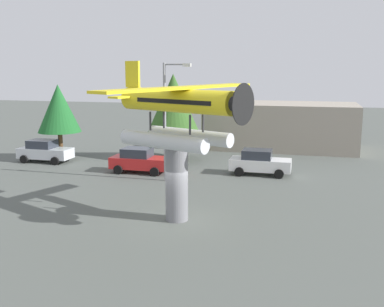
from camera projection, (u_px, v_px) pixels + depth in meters
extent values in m
plane|color=#515651|center=(177.00, 220.00, 22.51)|extent=(140.00, 140.00, 0.00)
cylinder|color=slate|center=(177.00, 183.00, 22.17)|extent=(1.10, 1.10, 3.71)
cylinder|color=silver|center=(163.00, 141.00, 20.98)|extent=(4.70, 2.50, 0.70)
cylinder|color=#333338|center=(190.00, 125.00, 20.51)|extent=(0.13, 0.13, 0.90)
cylinder|color=#333338|center=(150.00, 121.00, 21.93)|extent=(0.13, 0.13, 0.90)
cylinder|color=silver|center=(189.00, 136.00, 22.54)|extent=(4.70, 2.50, 0.70)
cylinder|color=#333338|center=(203.00, 123.00, 21.29)|extent=(0.13, 0.13, 0.90)
cylinder|color=#333338|center=(164.00, 119.00, 22.71)|extent=(0.13, 0.13, 0.90)
cylinder|color=yellow|center=(176.00, 101.00, 21.43)|extent=(6.14, 3.41, 1.10)
cube|color=black|center=(179.00, 101.00, 21.31)|extent=(4.44, 2.73, 0.20)
cone|color=#262628|center=(235.00, 104.00, 19.50)|extent=(0.99, 1.08, 0.88)
cylinder|color=black|center=(243.00, 104.00, 19.26)|extent=(0.73, 1.68, 1.80)
cube|color=yellow|center=(183.00, 88.00, 21.08)|extent=(5.03, 10.02, 0.12)
cube|color=yellow|center=(133.00, 96.00, 23.07)|extent=(1.73, 2.85, 0.10)
cube|color=yellow|center=(133.00, 74.00, 22.86)|extent=(0.88, 0.46, 1.30)
cube|color=silver|center=(45.00, 153.00, 36.17)|extent=(4.20, 1.70, 0.80)
cube|color=#2D333D|center=(42.00, 144.00, 36.09)|extent=(2.00, 1.56, 0.64)
cylinder|color=black|center=(55.00, 161.00, 35.06)|extent=(0.64, 0.22, 0.64)
cylinder|color=black|center=(67.00, 157.00, 36.77)|extent=(0.64, 0.22, 0.64)
cylinder|color=black|center=(24.00, 159.00, 35.71)|extent=(0.64, 0.22, 0.64)
cylinder|color=black|center=(37.00, 155.00, 37.43)|extent=(0.64, 0.22, 0.64)
cube|color=red|center=(141.00, 163.00, 32.52)|extent=(4.20, 1.70, 0.80)
cube|color=#2D333D|center=(137.00, 152.00, 32.44)|extent=(2.00, 1.56, 0.64)
cylinder|color=black|center=(154.00, 172.00, 31.41)|extent=(0.64, 0.22, 0.64)
cylinder|color=black|center=(163.00, 166.00, 33.12)|extent=(0.64, 0.22, 0.64)
cylinder|color=black|center=(118.00, 170.00, 32.06)|extent=(0.64, 0.22, 0.64)
cylinder|color=black|center=(128.00, 165.00, 33.78)|extent=(0.64, 0.22, 0.64)
cube|color=white|center=(260.00, 165.00, 31.87)|extent=(4.20, 1.70, 0.80)
cube|color=#2D333D|center=(257.00, 154.00, 31.79)|extent=(2.00, 1.56, 0.64)
cylinder|color=black|center=(279.00, 174.00, 30.76)|extent=(0.64, 0.22, 0.64)
cylinder|color=black|center=(281.00, 168.00, 32.47)|extent=(0.64, 0.22, 0.64)
cylinder|color=black|center=(239.00, 172.00, 31.41)|extent=(0.64, 0.22, 0.64)
cylinder|color=black|center=(243.00, 166.00, 33.13)|extent=(0.64, 0.22, 0.64)
cylinder|color=gray|center=(165.00, 123.00, 29.61)|extent=(0.18, 0.18, 7.68)
cylinder|color=gray|center=(176.00, 64.00, 28.72)|extent=(1.60, 0.12, 0.12)
cube|color=silver|center=(187.00, 65.00, 28.56)|extent=(0.50, 0.28, 0.20)
cube|color=#9E9384|center=(280.00, 126.00, 42.20)|extent=(13.53, 6.53, 4.16)
cylinder|color=brown|center=(61.00, 146.00, 36.99)|extent=(0.36, 0.36, 2.28)
cone|color=#1E6028|center=(59.00, 108.00, 36.43)|extent=(3.42, 3.42, 3.80)
cylinder|color=brown|center=(174.00, 149.00, 37.12)|extent=(0.36, 0.36, 1.78)
cone|color=#335B23|center=(173.00, 106.00, 36.48)|extent=(4.62, 4.62, 5.13)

